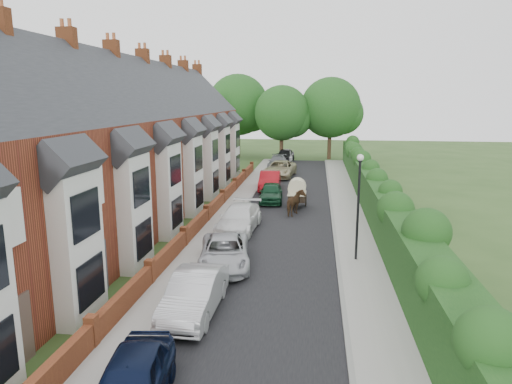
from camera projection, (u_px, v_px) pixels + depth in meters
ground at (278, 292)px, 18.38m from camera, size 140.00×140.00×0.00m
road at (285, 220)px, 29.13m from camera, size 6.00×58.00×0.02m
pavement_hedge_side at (350, 222)px, 28.59m from camera, size 2.20×58.00×0.12m
pavement_house_side at (226, 218)px, 29.62m from camera, size 1.70×58.00×0.12m
kerb_hedge_side at (333, 221)px, 28.72m from camera, size 0.18×58.00×0.13m
kerb_house_side at (238, 218)px, 29.51m from camera, size 0.18×58.00×0.13m
hedge at (381, 199)px, 28.04m from camera, size 2.10×58.00×2.85m
terrace_row at (119, 150)px, 28.59m from camera, size 9.05×40.50×11.50m
garden_wall_row at (207, 215)px, 28.69m from camera, size 0.35×40.35×1.10m
lamppost at (359, 194)px, 21.16m from camera, size 0.32×0.32×5.16m
tree_far_left at (285, 114)px, 56.49m from camera, size 7.14×6.80×9.29m
tree_far_right at (334, 109)px, 57.53m from camera, size 7.98×7.60×10.31m
tree_far_back at (241, 106)px, 59.99m from camera, size 8.40×8.00×10.82m
car_navy at (131, 383)px, 11.30m from camera, size 2.23×4.43×1.45m
car_silver_a at (195, 294)px, 16.41m from camera, size 1.65×4.62×1.52m
car_silver_b at (225, 252)px, 21.09m from camera, size 3.06×5.19×1.35m
car_white at (239, 218)px, 26.74m from camera, size 2.37×5.23×1.49m
car_green at (271, 193)px, 34.22m from camera, size 1.94×4.30×1.43m
car_red at (270, 181)px, 38.72m from camera, size 1.85×4.85×1.58m
car_beige at (280, 169)px, 45.10m from camera, size 3.16×5.94×1.59m
car_grey at (278, 162)px, 50.65m from camera, size 1.96×4.83×1.40m
car_black at (285, 155)px, 56.02m from camera, size 2.31×4.84×1.60m
horse at (296, 203)px, 30.30m from camera, size 1.38×2.11×1.64m
horse_cart at (297, 191)px, 32.25m from camera, size 1.33×2.95×2.13m
car_extra_far at (286, 156)px, 55.98m from camera, size 1.85×4.38×1.48m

